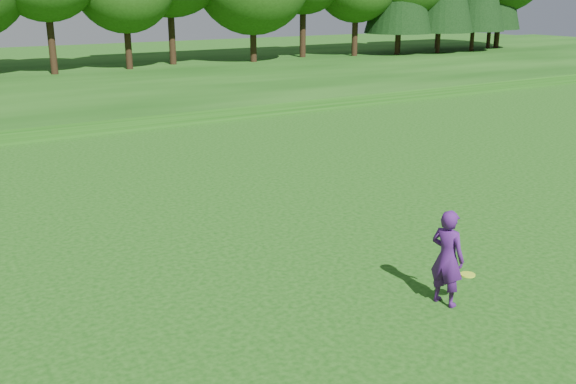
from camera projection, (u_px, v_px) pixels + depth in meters
ground at (394, 341)px, 10.76m from camera, size 140.00×140.00×0.00m
berm at (23, 86)px, 38.40m from camera, size 130.00×30.00×0.60m
walking_path at (84, 131)px, 27.07m from camera, size 130.00×1.60×0.04m
woman at (447, 258)px, 11.80m from camera, size 0.65×0.84×1.85m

